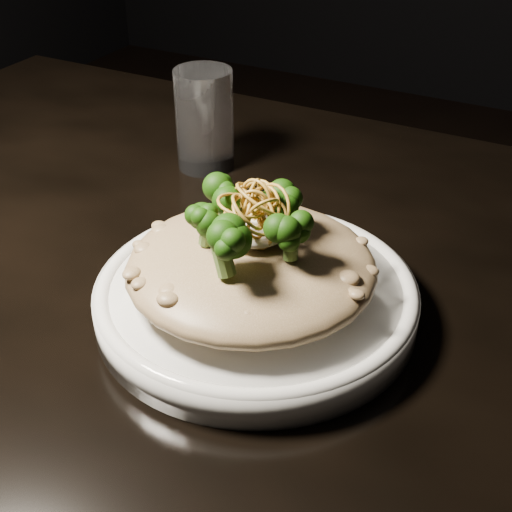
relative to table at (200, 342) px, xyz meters
The scene contains 7 objects.
table is the anchor object (origin of this frame).
plate 0.13m from the table, 20.43° to the right, with size 0.26×0.26×0.03m, color white.
risotto 0.15m from the table, 24.34° to the right, with size 0.20×0.20×0.04m, color brown.
broccoli 0.19m from the table, 24.47° to the right, with size 0.11×0.11×0.04m, color black, non-canonical shape.
cheese 0.18m from the table, 18.81° to the right, with size 0.06×0.06×0.02m, color white.
shallots 0.20m from the table, 22.00° to the right, with size 0.05×0.05×0.03m, color #8B5B1D, non-canonical shape.
drinking_glass 0.25m from the table, 118.52° to the left, with size 0.06×0.06×0.11m, color white.
Camera 1 is at (0.29, -0.44, 1.11)m, focal length 50.00 mm.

